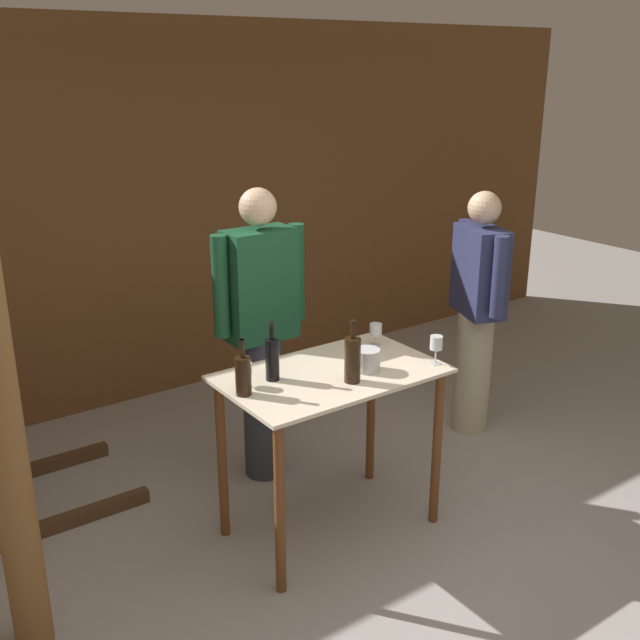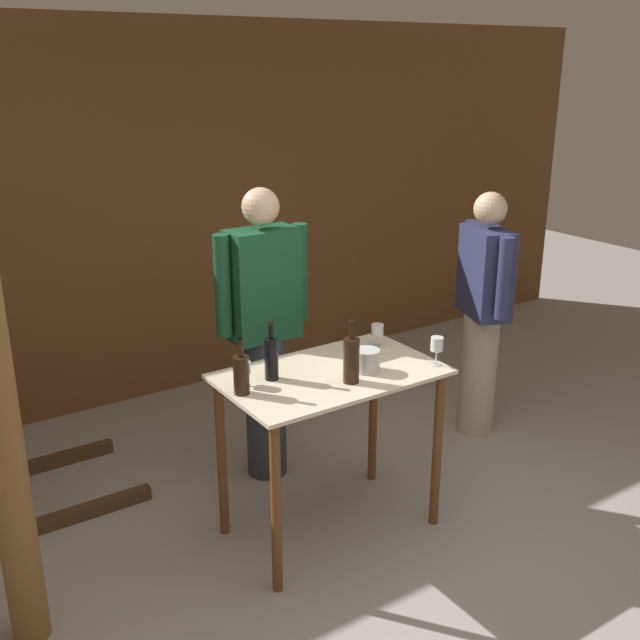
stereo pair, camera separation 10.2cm
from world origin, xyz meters
TOP-DOWN VIEW (x-y plane):
  - ground_plane at (0.00, 0.00)m, footprint 14.00×14.00m
  - back_wall at (0.00, 2.92)m, footprint 8.40×0.05m
  - tasting_table at (0.00, 0.72)m, footprint 1.11×0.68m
  - wine_bottle_far_left at (-0.49, 0.75)m, footprint 0.08×0.08m
  - wine_bottle_left at (-0.29, 0.81)m, footprint 0.07×0.07m
  - wine_bottle_center at (0.01, 0.57)m, footprint 0.08×0.08m
  - wine_glass_near_left at (-0.44, 0.82)m, footprint 0.07×0.07m
  - wine_glass_near_center at (0.42, 0.88)m, footprint 0.07×0.07m
  - wine_glass_near_right at (0.51, 0.50)m, footprint 0.07×0.07m
  - ice_bucket at (0.16, 0.64)m, footprint 0.13×0.13m
  - person_host at (0.01, 1.43)m, footprint 0.59×0.24m
  - person_visitor_with_scarf at (1.47, 1.11)m, footprint 0.34×0.56m

SIDE VIEW (x-z plane):
  - ground_plane at x=0.00m, z-range 0.00..0.00m
  - tasting_table at x=0.00m, z-range 0.28..1.19m
  - person_visitor_with_scarf at x=1.47m, z-range 0.05..1.68m
  - person_host at x=0.01m, z-range 0.05..1.81m
  - ice_bucket at x=0.16m, z-range 0.92..1.03m
  - wine_glass_near_left at x=-0.44m, z-range 0.94..1.07m
  - wine_glass_near_center at x=0.42m, z-range 0.94..1.07m
  - wine_bottle_far_left at x=-0.49m, z-range 0.88..1.16m
  - wine_glass_near_right at x=0.51m, z-range 0.95..1.10m
  - wine_bottle_left at x=-0.29m, z-range 0.88..1.18m
  - wine_bottle_center at x=0.01m, z-range 0.88..1.19m
  - back_wall at x=0.00m, z-range 0.00..2.70m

